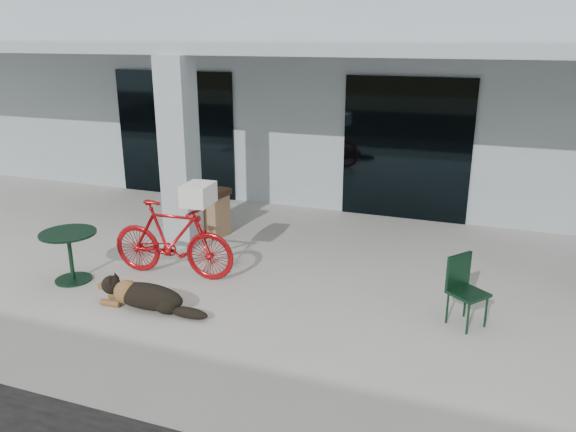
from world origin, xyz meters
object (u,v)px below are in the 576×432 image
at_px(cafe_table_near, 71,257).
at_px(trash_receptacle, 213,212).
at_px(dog, 147,295).
at_px(bicycle, 172,239).
at_px(cafe_chair_far_a, 468,293).

distance_m(cafe_table_near, trash_receptacle, 2.66).
bearing_deg(dog, bicycle, 100.10).
distance_m(bicycle, dog, 1.15).
bearing_deg(bicycle, trash_receptacle, 4.71).
height_order(bicycle, cafe_table_near, bicycle).
bearing_deg(bicycle, cafe_chair_far_a, -95.06).
relative_size(cafe_table_near, cafe_chair_far_a, 0.90).
xyz_separation_m(bicycle, cafe_table_near, (-1.29, -0.67, -0.20)).
relative_size(dog, cafe_table_near, 1.51).
relative_size(cafe_chair_far_a, trash_receptacle, 1.04).
bearing_deg(dog, trash_receptacle, 97.53).
xyz_separation_m(bicycle, trash_receptacle, (-0.27, 1.78, -0.15)).
distance_m(bicycle, trash_receptacle, 1.81).
xyz_separation_m(dog, trash_receptacle, (-0.51, 2.84, 0.22)).
xyz_separation_m(bicycle, dog, (0.24, -1.06, -0.37)).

